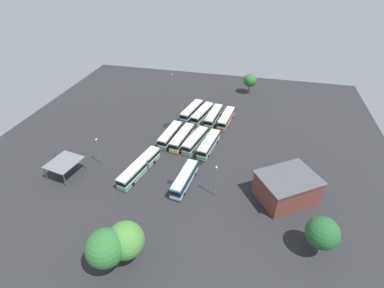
# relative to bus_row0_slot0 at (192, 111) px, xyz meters

# --- Properties ---
(ground_plane) EXTENTS (110.88, 110.88, 0.00)m
(ground_plane) POSITION_rel_bus_row0_slot0_xyz_m (16.73, 3.05, -1.77)
(ground_plane) COLOR #28282B
(bus_row0_slot0) EXTENTS (12.35, 5.12, 3.34)m
(bus_row0_slot0) POSITION_rel_bus_row0_slot0_xyz_m (0.00, 0.00, 0.00)
(bus_row0_slot0) COLOR silver
(bus_row0_slot0) RESTS_ON ground_plane
(bus_row0_slot1) EXTENTS (12.26, 5.43, 3.34)m
(bus_row0_slot1) POSITION_rel_bus_row0_slot0_xyz_m (1.13, 3.74, -0.00)
(bus_row0_slot1) COLOR silver
(bus_row0_slot1) RESTS_ON ground_plane
(bus_row0_slot2) EXTENTS (12.04, 4.07, 3.34)m
(bus_row0_slot2) POSITION_rel_bus_row0_slot0_xyz_m (1.90, 7.60, -0.00)
(bus_row0_slot2) COLOR silver
(bus_row0_slot2) RESTS_ON ground_plane
(bus_row0_slot3) EXTENTS (11.57, 4.11, 3.34)m
(bus_row0_slot3) POSITION_rel_bus_row0_slot0_xyz_m (2.40, 11.73, -0.00)
(bus_row0_slot3) COLOR silver
(bus_row0_slot3) RESTS_ON ground_plane
(bus_row1_slot0) EXTENTS (11.85, 4.16, 3.34)m
(bus_row1_slot0) POSITION_rel_bus_row0_slot0_xyz_m (15.62, -2.69, -0.00)
(bus_row1_slot0) COLOR silver
(bus_row1_slot0) RESTS_ON ground_plane
(bus_row1_slot1) EXTENTS (12.23, 4.43, 3.34)m
(bus_row1_slot1) POSITION_rel_bus_row0_slot0_xyz_m (16.22, 1.03, -0.00)
(bus_row1_slot1) COLOR silver
(bus_row1_slot1) RESTS_ON ground_plane
(bus_row1_slot2) EXTENTS (11.70, 5.19, 3.34)m
(bus_row1_slot2) POSITION_rel_bus_row0_slot0_xyz_m (16.78, 4.91, -0.00)
(bus_row1_slot2) COLOR silver
(bus_row1_slot2) RESTS_ON ground_plane
(bus_row1_slot3) EXTENTS (11.87, 4.53, 3.34)m
(bus_row1_slot3) POSITION_rel_bus_row0_slot0_xyz_m (17.69, 9.00, -0.00)
(bus_row1_slot3) COLOR silver
(bus_row1_slot3) RESTS_ON ground_plane
(bus_row2_slot0) EXTENTS (15.16, 5.87, 3.34)m
(bus_row2_slot0) POSITION_rel_bus_row0_slot0_xyz_m (31.36, -5.77, 0.00)
(bus_row2_slot0) COLOR silver
(bus_row2_slot0) RESTS_ON ground_plane
(bus_row2_slot3) EXTENTS (11.89, 4.05, 3.34)m
(bus_row2_slot3) POSITION_rel_bus_row0_slot0_xyz_m (33.04, 6.07, -0.00)
(bus_row2_slot3) COLOR teal
(bus_row2_slot3) RESTS_ON ground_plane
(depot_building) EXTENTS (14.69, 15.44, 6.19)m
(depot_building) POSITION_rel_bus_row0_slot0_xyz_m (32.14, 28.83, 1.34)
(depot_building) COLOR brown
(depot_building) RESTS_ON ground_plane
(maintenance_shelter) EXTENTS (8.54, 7.78, 3.83)m
(maintenance_shelter) POSITION_rel_bus_row0_slot0_xyz_m (36.02, -23.12, 1.85)
(maintenance_shelter) COLOR slate
(maintenance_shelter) RESTS_ON ground_plane
(lamp_post_near_entrance) EXTENTS (0.56, 0.28, 8.26)m
(lamp_post_near_entrance) POSITION_rel_bus_row0_slot0_xyz_m (34.85, 13.60, 2.77)
(lamp_post_near_entrance) COLOR slate
(lamp_post_near_entrance) RESTS_ON ground_plane
(lamp_post_mid_lot) EXTENTS (0.56, 0.28, 8.93)m
(lamp_post_mid_lot) POSITION_rel_bus_row0_slot0_xyz_m (-12.10, -10.17, 3.11)
(lamp_post_mid_lot) COLOR slate
(lamp_post_mid_lot) RESTS_ON ground_plane
(lamp_post_far_corner) EXTENTS (0.56, 0.28, 7.67)m
(lamp_post_far_corner) POSITION_rel_bus_row0_slot0_xyz_m (30.31, -16.86, 2.47)
(lamp_post_far_corner) COLOR slate
(lamp_post_far_corner) RESTS_ON ground_plane
(tree_south_edge) EXTENTS (6.63, 6.63, 8.49)m
(tree_south_edge) POSITION_rel_bus_row0_slot0_xyz_m (54.12, 1.13, 3.40)
(tree_south_edge) COLOR brown
(tree_south_edge) RESTS_ON ground_plane
(tree_west_edge) EXTENTS (6.59, 6.59, 9.17)m
(tree_west_edge) POSITION_rel_bus_row0_slot0_xyz_m (56.71, -1.14, 4.10)
(tree_west_edge) COLOR brown
(tree_west_edge) RESTS_ON ground_plane
(tree_north_edge) EXTENTS (4.85, 4.85, 7.66)m
(tree_north_edge) POSITION_rel_bus_row0_slot0_xyz_m (-21.99, 17.20, 3.44)
(tree_north_edge) COLOR brown
(tree_north_edge) RESTS_ON ground_plane
(tree_northeast) EXTENTS (5.84, 5.84, 8.25)m
(tree_northeast) POSITION_rel_bus_row0_slot0_xyz_m (44.94, 34.02, 3.55)
(tree_northeast) COLOR brown
(tree_northeast) RESTS_ON ground_plane
(puddle_near_shelter) EXTENTS (1.41, 1.41, 0.01)m
(puddle_near_shelter) POSITION_rel_bus_row0_slot0_xyz_m (33.02, 2.39, -1.77)
(puddle_near_shelter) COLOR black
(puddle_near_shelter) RESTS_ON ground_plane
(puddle_centre_drain) EXTENTS (3.93, 3.93, 0.01)m
(puddle_centre_drain) POSITION_rel_bus_row0_slot0_xyz_m (23.91, 6.74, -1.77)
(puddle_centre_drain) COLOR black
(puddle_centre_drain) RESTS_ON ground_plane
(puddle_front_lane) EXTENTS (3.21, 3.21, 0.01)m
(puddle_front_lane) POSITION_rel_bus_row0_slot0_xyz_m (8.02, -5.94, -1.77)
(puddle_front_lane) COLOR black
(puddle_front_lane) RESTS_ON ground_plane
(puddle_back_corner) EXTENTS (3.72, 3.72, 0.01)m
(puddle_back_corner) POSITION_rel_bus_row0_slot0_xyz_m (1.62, -2.01, -1.77)
(puddle_back_corner) COLOR black
(puddle_back_corner) RESTS_ON ground_plane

